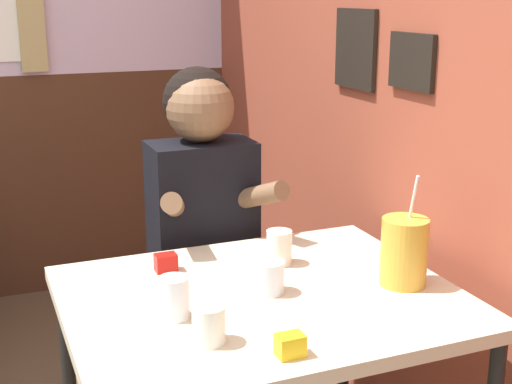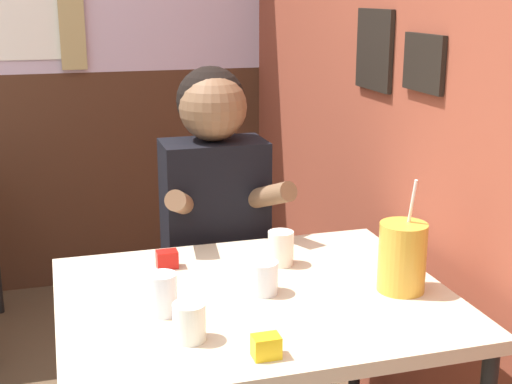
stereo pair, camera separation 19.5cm
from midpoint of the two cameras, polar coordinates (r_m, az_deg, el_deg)
brick_wall_right at (r=2.73m, az=9.92°, el=12.75°), size 0.08×4.26×2.70m
back_wall at (r=3.61m, az=-17.92°, el=13.01°), size 5.46×0.09×2.70m
main_table at (r=1.90m, az=2.93°, el=-10.00°), size 1.01×0.82×0.72m
person_seated at (r=2.40m, az=-0.98°, el=-3.77°), size 0.42×0.42×1.25m
cocktail_pitcher at (r=1.92m, az=14.51°, el=-5.12°), size 0.12×0.12×0.30m
glass_near_pitcher at (r=1.74m, az=-4.31°, el=-8.21°), size 0.07×0.07×0.10m
glass_center at (r=1.62m, az=-1.88°, el=-10.42°), size 0.08×0.08×0.09m
glass_far_side at (r=2.05m, az=4.73°, el=-4.55°), size 0.07×0.07×0.10m
glass_by_brick at (r=1.86m, az=3.56°, el=-6.90°), size 0.08×0.08×0.09m
condiment_ketchup at (r=2.04m, az=-4.41°, el=-5.44°), size 0.06×0.04×0.05m
condiment_mustard at (r=1.56m, az=4.49°, el=-12.31°), size 0.06×0.04×0.05m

